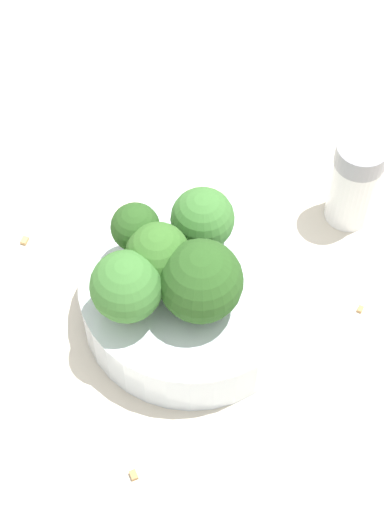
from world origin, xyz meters
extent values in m
plane|color=beige|center=(0.00, 0.00, 0.00)|extent=(3.00, 3.00, 0.00)
cylinder|color=silver|center=(0.00, 0.00, 0.02)|extent=(0.16, 0.16, 0.04)
cylinder|color=#8EB770|center=(-0.02, -0.01, 0.05)|extent=(0.02, 0.02, 0.02)
sphere|color=#28511E|center=(-0.02, -0.01, 0.07)|extent=(0.06, 0.06, 0.06)
cylinder|color=#8EB770|center=(-0.01, 0.02, 0.06)|extent=(0.02, 0.02, 0.03)
sphere|color=#386B28|center=(-0.01, 0.02, 0.08)|extent=(0.04, 0.04, 0.04)
cylinder|color=#84AD66|center=(0.01, 0.04, 0.06)|extent=(0.02, 0.02, 0.03)
sphere|color=#28511E|center=(0.01, 0.04, 0.08)|extent=(0.03, 0.03, 0.03)
cylinder|color=#7A9E5B|center=(-0.03, 0.04, 0.05)|extent=(0.02, 0.02, 0.02)
sphere|color=#3D7533|center=(-0.03, 0.04, 0.07)|extent=(0.05, 0.05, 0.05)
cylinder|color=#84AD66|center=(0.03, 0.00, 0.05)|extent=(0.03, 0.03, 0.02)
sphere|color=#3D7533|center=(0.03, 0.00, 0.07)|extent=(0.04, 0.04, 0.04)
cylinder|color=silver|center=(0.11, -0.10, 0.03)|extent=(0.04, 0.04, 0.06)
cylinder|color=gray|center=(0.11, -0.10, 0.07)|extent=(0.04, 0.04, 0.02)
cube|color=tan|center=(0.03, 0.14, 0.00)|extent=(0.01, 0.01, 0.01)
cube|color=#AD7F4C|center=(-0.13, 0.01, 0.00)|extent=(0.01, 0.01, 0.01)
cube|color=#AD7F4C|center=(0.03, -0.12, 0.00)|extent=(0.01, 0.00, 0.01)
camera|label=1|loc=(-0.31, -0.07, 0.53)|focal=60.00mm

